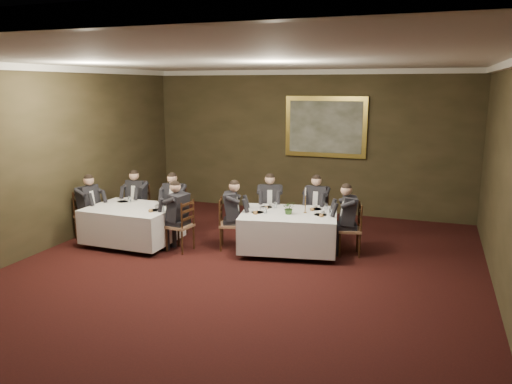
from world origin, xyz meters
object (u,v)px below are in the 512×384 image
Objects in this scene: table_second at (133,222)px; diner_sec_backleft at (138,208)px; diner_sec_endright at (180,225)px; diner_main_backright at (316,215)px; table_main at (289,229)px; chair_sec_endleft at (89,225)px; diner_main_endright at (349,228)px; chair_sec_endright at (181,236)px; painting at (326,127)px; chair_main_backleft at (270,223)px; diner_main_endleft at (231,223)px; candlestick at (305,203)px; chair_sec_backleft at (139,218)px; chair_sec_backright at (175,222)px; diner_sec_backright at (175,211)px; chair_main_endright at (349,240)px; chair_main_backright at (316,225)px; chair_main_endleft at (230,234)px; centerpiece at (289,207)px; diner_main_backleft at (270,213)px; diner_sec_endleft at (88,215)px.

diner_sec_backleft is at bearing 116.72° from table_second.
diner_main_backright is at bearing -46.43° from diner_sec_endright.
chair_sec_endleft reaches higher than table_main.
diner_main_endright and diner_sec_endright have the same top height.
painting is at bearing -19.59° from chair_sec_endright.
table_second is 1.30× the size of diner_sec_backleft.
chair_main_backleft is at bearing 56.08° from diner_main_endright.
diner_main_backright is 1.00× the size of diner_main_endleft.
candlestick is at bearing -63.53° from diner_sec_endright.
chair_sec_backright is (0.92, -0.02, 0.00)m from chair_sec_backleft.
chair_sec_backright is (-2.89, -0.75, -0.23)m from diner_main_backright.
chair_sec_endright is at bearing 117.93° from diner_sec_backright.
table_main is 1.16m from chair_main_endright.
chair_main_backright is 0.74× the size of diner_sec_backright.
chair_sec_backleft is 1.79m from diner_sec_endright.
chair_main_endleft is at bearing 85.95° from diner_main_endright.
diner_sec_backleft reaches higher than table_second.
diner_sec_backleft is (-4.62, 0.04, 0.00)m from diner_main_endright.
diner_sec_backright is 1.35× the size of chair_sec_endleft.
centerpiece is (0.02, -0.09, 0.45)m from table_main.
diner_main_backleft is 1.35× the size of chair_main_backright.
diner_main_backleft is 2.03m from chair_sec_backright.
centerpiece reaches higher than table_second.
chair_sec_endleft is at bearing 19.91° from chair_main_backright.
diner_sec_endleft is (-3.01, -0.39, 0.23)m from chair_main_endleft.
chair_sec_backright is (-1.47, 0.46, -0.23)m from diner_main_endleft.
diner_main_endleft is 2.43m from diner_sec_backleft.
chair_sec_endleft is (-1.09, 0.02, -0.17)m from table_second.
chair_sec_endleft is at bearing 96.75° from diner_sec_endright.
diner_sec_backright reaches higher than chair_sec_backleft.
diner_sec_backleft reaches higher than chair_main_backright.
table_second is at bearing 117.34° from diner_sec_backleft.
diner_main_endleft is at bearing 169.35° from chair_sec_backleft.
diner_main_endright reaches higher than centerpiece.
chair_main_backright is 1.11m from candlestick.
candlestick reaches higher than chair_main_backright.
diner_main_backright is 1.35× the size of chair_sec_backleft.
diner_sec_endleft is (-1.55, -0.85, 0.23)m from chair_sec_backright.
chair_sec_backleft is at bearing 66.93° from diner_sec_endright.
chair_sec_backleft is at bearing 10.88° from diner_main_backright.
diner_sec_endright is at bearing 35.87° from chair_main_backright.
diner_sec_backright is 1.79m from chair_sec_endleft.
chair_sec_endright is 1.00× the size of chair_sec_endleft.
painting is (-0.31, 2.14, 1.63)m from diner_main_backright.
diner_sec_backright reaches higher than table_second.
diner_sec_backright is at bearing 60.92° from table_second.
chair_main_endleft is 1.00× the size of chair_sec_endleft.
diner_sec_backleft reaches higher than table_main.
painting is (2.58, 2.89, 1.63)m from diner_sec_backright.
chair_sec_endright is (-1.97, -0.65, -0.17)m from table_main.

